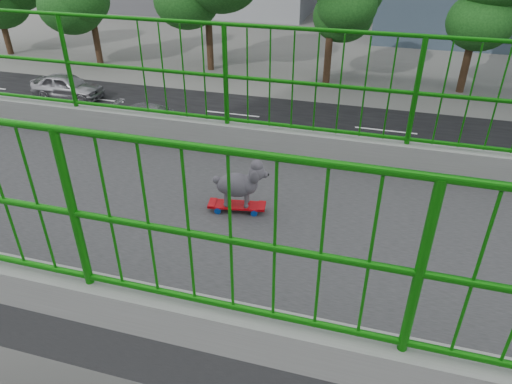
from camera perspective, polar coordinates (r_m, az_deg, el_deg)
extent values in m
cube|color=black|center=(18.88, 14.65, 0.15)|extent=(18.00, 90.00, 0.02)
cube|color=#2D2D2F|center=(4.30, 16.47, -8.74)|extent=(3.00, 24.00, 0.50)
cube|color=gray|center=(5.28, 17.57, 4.18)|extent=(0.20, 24.00, 0.30)
cylinder|color=#11720C|center=(4.88, 19.97, 17.35)|extent=(0.04, 24.00, 0.04)
cylinder|color=#11720C|center=(5.02, 18.84, 11.30)|extent=(0.04, 24.00, 0.04)
cylinder|color=#11720C|center=(5.02, 18.84, 11.30)|extent=(0.06, 0.06, 1.10)
cube|color=gray|center=(3.01, 16.82, -19.55)|extent=(0.20, 24.00, 0.30)
cylinder|color=#11720C|center=(2.23, 21.64, 1.57)|extent=(0.04, 24.00, 0.04)
cylinder|color=#11720C|center=(2.53, 19.22, -9.32)|extent=(0.04, 24.00, 0.04)
cylinder|color=#11720C|center=(2.53, 19.22, -9.32)|extent=(0.06, 0.06, 1.10)
cylinder|color=black|center=(41.16, -28.09, 16.49)|extent=(0.44, 0.44, 2.80)
cylinder|color=black|center=(35.87, -18.71, 16.56)|extent=(0.44, 0.44, 2.62)
cylinder|color=black|center=(32.95, -5.63, 17.10)|extent=(0.44, 0.44, 2.97)
cylinder|color=black|center=(30.48, 8.69, 15.50)|extent=(0.44, 0.44, 2.73)
ellipsoid|color=#0E340E|center=(29.80, 9.20, 21.34)|extent=(4.20, 4.20, 3.57)
cylinder|color=black|center=(30.92, 24.04, 13.60)|extent=(0.44, 0.44, 2.87)
ellipsoid|color=#0E340E|center=(30.22, 25.48, 19.67)|extent=(4.60, 4.60, 3.91)
cube|color=red|center=(4.36, -2.34, -1.59)|extent=(0.24, 0.55, 0.02)
cube|color=#99999E|center=(4.40, -4.52, -1.67)|extent=(0.10, 0.05, 0.02)
cylinder|color=#063094|center=(4.46, -4.35, -1.32)|extent=(0.04, 0.07, 0.06)
sphere|color=yellow|center=(4.46, -4.35, -1.32)|extent=(0.03, 0.03, 0.03)
cylinder|color=#063094|center=(4.35, -4.67, -2.27)|extent=(0.04, 0.07, 0.06)
sphere|color=yellow|center=(4.35, -4.67, -2.27)|extent=(0.03, 0.03, 0.03)
cube|color=#99999E|center=(4.35, -0.12, -1.95)|extent=(0.10, 0.05, 0.02)
cylinder|color=#063094|center=(4.41, -0.02, -1.60)|extent=(0.04, 0.07, 0.06)
sphere|color=yellow|center=(4.41, -0.02, -1.60)|extent=(0.03, 0.03, 0.03)
cylinder|color=#063094|center=(4.30, -0.23, -2.57)|extent=(0.04, 0.07, 0.06)
sphere|color=yellow|center=(4.30, -0.23, -2.57)|extent=(0.03, 0.03, 0.03)
ellipsoid|color=#333036|center=(4.25, -2.40, 0.86)|extent=(0.26, 0.36, 0.22)
sphere|color=#333036|center=(4.16, 0.10, 2.42)|extent=(0.15, 0.15, 0.15)
sphere|color=black|center=(4.16, 1.44, 2.12)|extent=(0.03, 0.03, 0.03)
sphere|color=#333036|center=(4.26, -4.82, 1.50)|extent=(0.07, 0.07, 0.07)
cylinder|color=#333036|center=(4.35, -1.04, -0.47)|extent=(0.03, 0.03, 0.14)
cylinder|color=#333036|center=(4.27, -1.21, -1.14)|extent=(0.03, 0.03, 0.14)
cylinder|color=#333036|center=(4.37, -3.48, -0.32)|extent=(0.03, 0.03, 0.14)
cylinder|color=#333036|center=(4.29, -3.69, -0.98)|extent=(0.03, 0.03, 0.14)
imported|color=#BD0712|center=(17.99, 14.86, 1.22)|extent=(2.48, 5.39, 1.50)
imported|color=gray|center=(23.34, -12.08, 8.48)|extent=(1.91, 4.69, 1.36)
imported|color=gray|center=(29.60, -21.95, 11.84)|extent=(1.67, 4.15, 1.41)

